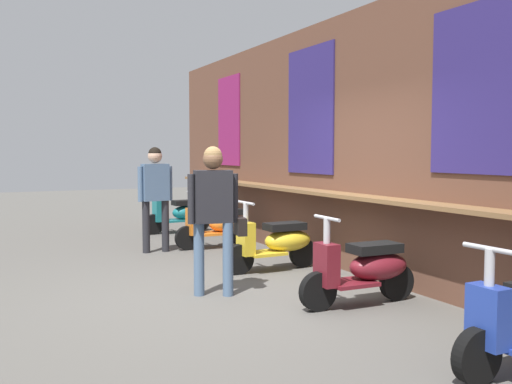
{
  "coord_description": "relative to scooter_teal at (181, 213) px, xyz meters",
  "views": [
    {
      "loc": [
        5.76,
        -2.58,
        1.62
      ],
      "look_at": [
        -2.09,
        1.31,
        1.0
      ],
      "focal_mm": 39.47,
      "sensor_mm": 36.0,
      "label": 1
    }
  ],
  "objects": [
    {
      "name": "scooter_teal",
      "position": [
        0.0,
        0.0,
        0.0
      ],
      "size": [
        0.48,
        1.4,
        0.97
      ],
      "rotation": [
        0.0,
        0.0,
        -1.51
      ],
      "color": "#197075",
      "rests_on": "ground_plane"
    },
    {
      "name": "shopper_passing",
      "position": [
        1.98,
        -1.1,
        0.67
      ],
      "size": [
        0.23,
        0.58,
        1.7
      ],
      "rotation": [
        0.0,
        0.0,
        0.07
      ],
      "color": "#232328",
      "rests_on": "ground_plane"
    },
    {
      "name": "scooter_orange",
      "position": [
        2.01,
        0.0,
        0.0
      ],
      "size": [
        0.46,
        1.4,
        0.97
      ],
      "rotation": [
        0.0,
        0.0,
        -1.57
      ],
      "color": "orange",
      "rests_on": "ground_plane"
    },
    {
      "name": "shopper_with_handbag",
      "position": [
        4.97,
        -1.29,
        0.64
      ],
      "size": [
        0.31,
        0.67,
        1.69
      ],
      "rotation": [
        0.0,
        0.0,
        2.96
      ],
      "color": "slate",
      "rests_on": "ground_plane"
    },
    {
      "name": "scooter_maroon",
      "position": [
        6.03,
        0.0,
        0.0
      ],
      "size": [
        0.46,
        1.4,
        0.97
      ],
      "rotation": [
        0.0,
        0.0,
        -1.6
      ],
      "color": "maroon",
      "rests_on": "ground_plane"
    },
    {
      "name": "scooter_yellow",
      "position": [
        4.07,
        0.0,
        0.0
      ],
      "size": [
        0.46,
        1.4,
        0.97
      ],
      "rotation": [
        0.0,
        0.0,
        -1.56
      ],
      "color": "gold",
      "rests_on": "ground_plane"
    },
    {
      "name": "ground_plane",
      "position": [
        5.04,
        -1.08,
        -0.39
      ],
      "size": [
        38.01,
        38.01,
        0.0
      ],
      "primitive_type": "plane",
      "color": "#56544F"
    },
    {
      "name": "market_stall_facade",
      "position": [
        5.04,
        0.94,
        1.35
      ],
      "size": [
        13.58,
        0.61,
        3.49
      ],
      "color": "brown",
      "rests_on": "ground_plane"
    }
  ]
}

